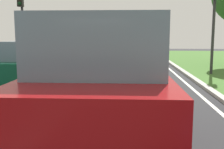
% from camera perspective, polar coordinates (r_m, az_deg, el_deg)
% --- Properties ---
extents(ground_plane, '(60.00, 60.00, 0.00)m').
position_cam_1_polar(ground_plane, '(10.20, -3.24, -3.08)').
color(ground_plane, '#262628').
extents(lane_line_center, '(0.12, 32.00, 0.01)m').
position_cam_1_polar(lane_line_center, '(10.30, -7.11, -3.00)').
color(lane_line_center, silver).
rests_on(lane_line_center, ground).
extents(lane_line_right_edge, '(0.12, 32.00, 0.01)m').
position_cam_1_polar(lane_line_right_edge, '(10.40, 16.88, -3.19)').
color(lane_line_right_edge, silver).
rests_on(lane_line_right_edge, ground).
extents(curb_right, '(0.24, 48.00, 0.12)m').
position_cam_1_polar(curb_right, '(10.52, 19.55, -2.87)').
color(curb_right, '#9E9B93').
rests_on(curb_right, ground).
extents(car_suv_ahead, '(2.00, 4.52, 2.28)m').
position_cam_1_polar(car_suv_ahead, '(4.54, -1.86, -2.48)').
color(car_suv_ahead, maroon).
rests_on(car_suv_ahead, ground).
extents(car_hatchback_far, '(1.85, 3.76, 1.78)m').
position_cam_1_polar(car_hatchback_far, '(10.82, -16.52, 1.97)').
color(car_hatchback_far, '#0C472D').
rests_on(car_hatchback_far, ground).
extents(traffic_light_near_right, '(0.32, 0.50, 5.01)m').
position_cam_1_polar(traffic_light_near_right, '(14.40, 20.79, 12.99)').
color(traffic_light_near_right, '#2D2D2D').
rests_on(traffic_light_near_right, ground).
extents(traffic_light_overhead_left, '(0.32, 0.50, 4.83)m').
position_cam_1_polar(traffic_light_overhead_left, '(16.83, -18.43, 12.03)').
color(traffic_light_overhead_left, '#2D2D2D').
rests_on(traffic_light_overhead_left, ground).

